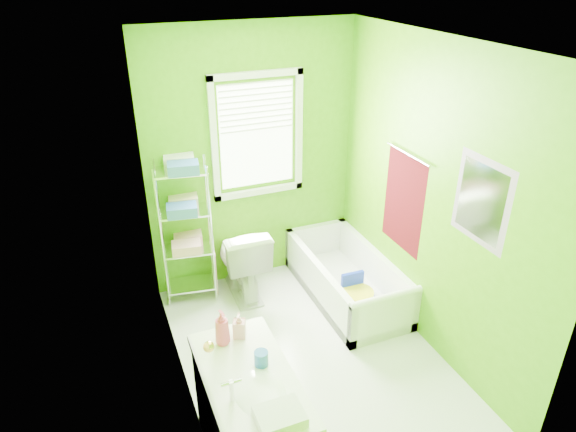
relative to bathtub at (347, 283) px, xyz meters
name	(u,v)px	position (x,y,z in m)	size (l,w,h in m)	color
ground	(311,357)	(-0.70, -0.68, -0.15)	(2.90, 2.90, 0.00)	silver
room_envelope	(315,195)	(-0.70, -0.68, 1.39)	(2.14, 2.94, 2.62)	#448B06
window	(257,129)	(-0.65, 0.75, 1.46)	(0.92, 0.05, 1.22)	white
door	(217,386)	(-1.74, -1.67, 0.85)	(0.09, 0.80, 2.00)	white
right_wall_decor	(431,201)	(0.34, -0.70, 1.17)	(0.04, 1.48, 1.17)	#48080D
bathtub	(347,283)	(0.00, 0.00, 0.00)	(0.70, 1.51, 0.49)	white
toilet	(241,259)	(-0.95, 0.47, 0.24)	(0.44, 0.78, 0.79)	white
vanity	(252,420)	(-1.49, -1.48, 0.27)	(0.54, 1.06, 1.06)	silver
wire_shelf_unit	(186,217)	(-1.42, 0.61, 0.74)	(0.53, 0.43, 1.47)	silver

